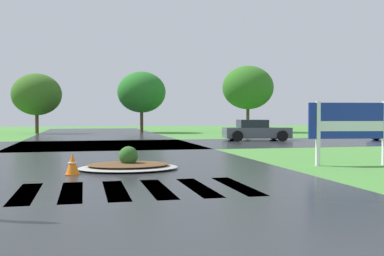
{
  "coord_description": "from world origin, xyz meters",
  "views": [
    {
      "loc": [
        -1.09,
        -4.25,
        1.61
      ],
      "look_at": [
        2.87,
        12.96,
        1.09
      ],
      "focal_mm": 44.01,
      "sensor_mm": 36.0,
      "label": 1
    }
  ],
  "objects": [
    {
      "name": "asphalt_roadway",
      "position": [
        0.0,
        10.0,
        0.0
      ],
      "size": [
        9.49,
        80.0,
        0.01
      ],
      "primitive_type": "cube",
      "color": "#232628",
      "rests_on": "ground"
    },
    {
      "name": "asphalt_cross_road",
      "position": [
        0.0,
        20.83,
        0.0
      ],
      "size": [
        90.0,
        8.54,
        0.01
      ],
      "primitive_type": "cube",
      "color": "#232628",
      "rests_on": "ground"
    },
    {
      "name": "crosswalk_stripes",
      "position": [
        0.0,
        5.76,
        0.0
      ],
      "size": [
        4.95,
        2.81,
        0.01
      ],
      "color": "white",
      "rests_on": "ground"
    },
    {
      "name": "estate_billboard",
      "position": [
        7.12,
        9.03,
        1.32
      ],
      "size": [
        2.78,
        0.43,
        2.02
      ],
      "rotation": [
        0.0,
        0.0,
        3.02
      ],
      "color": "white",
      "rests_on": "ground"
    },
    {
      "name": "median_island",
      "position": [
        0.17,
        9.46,
        0.13
      ],
      "size": [
        2.91,
        2.23,
        0.68
      ],
      "color": "#9E9B93",
      "rests_on": "ground"
    },
    {
      "name": "car_white_sedan",
      "position": [
        9.17,
        22.95,
        0.59
      ],
      "size": [
        4.19,
        2.46,
        1.28
      ],
      "rotation": [
        0.0,
        0.0,
        -0.12
      ],
      "color": "#4C545B",
      "rests_on": "ground"
    },
    {
      "name": "traffic_cone",
      "position": [
        -1.4,
        8.61,
        0.28
      ],
      "size": [
        0.37,
        0.37,
        0.58
      ],
      "color": "orange",
      "rests_on": "ground"
    },
    {
      "name": "background_treeline",
      "position": [
        -0.76,
        36.44,
        3.61
      ],
      "size": [
        41.42,
        5.4,
        5.98
      ],
      "color": "#4C3823",
      "rests_on": "ground"
    }
  ]
}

